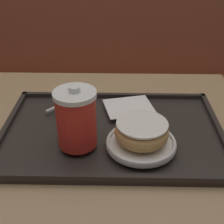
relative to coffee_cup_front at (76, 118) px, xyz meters
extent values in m
cube|color=brown|center=(-0.01, 0.90, -0.59)|extent=(1.70, 0.44, 0.45)
cube|color=brown|center=(-0.01, 1.08, -0.09)|extent=(1.70, 0.08, 0.55)
cube|color=tan|center=(0.05, 0.07, -0.10)|extent=(0.76, 0.71, 0.03)
cube|color=#282321|center=(0.07, 0.07, -0.08)|extent=(0.52, 0.34, 0.01)
cube|color=#282321|center=(0.07, -0.10, -0.07)|extent=(0.52, 0.01, 0.01)
cube|color=#282321|center=(0.07, 0.23, -0.07)|extent=(0.52, 0.01, 0.01)
cube|color=#282321|center=(-0.18, 0.07, -0.07)|extent=(0.01, 0.34, 0.01)
cube|color=#282321|center=(0.32, 0.07, -0.07)|extent=(0.01, 0.34, 0.01)
cube|color=white|center=(0.11, 0.16, -0.06)|extent=(0.14, 0.13, 0.00)
cylinder|color=red|center=(0.00, 0.00, -0.01)|extent=(0.08, 0.08, 0.12)
cylinder|color=white|center=(0.00, 0.00, 0.06)|extent=(0.09, 0.09, 0.01)
cylinder|color=white|center=(0.00, 0.00, 0.07)|extent=(0.02, 0.02, 0.01)
cylinder|color=white|center=(0.14, -0.01, -0.06)|extent=(0.15, 0.15, 0.01)
torus|color=white|center=(0.14, -0.01, -0.05)|extent=(0.15, 0.15, 0.01)
torus|color=tan|center=(0.14, -0.01, -0.03)|extent=(0.11, 0.11, 0.04)
cylinder|color=white|center=(0.14, -0.01, -0.01)|extent=(0.11, 0.11, 0.00)
ellipsoid|color=silver|center=(-0.01, 0.21, -0.06)|extent=(0.04, 0.04, 0.01)
cube|color=silver|center=(-0.06, 0.16, -0.06)|extent=(0.08, 0.08, 0.00)
camera|label=1|loc=(0.09, -0.54, 0.34)|focal=50.00mm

